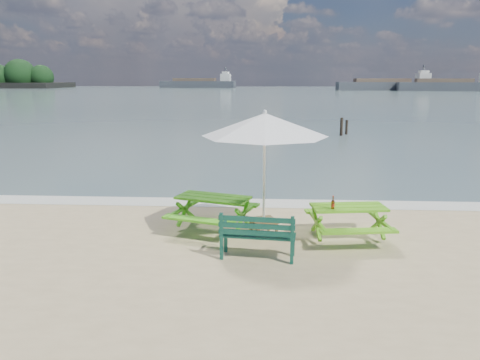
# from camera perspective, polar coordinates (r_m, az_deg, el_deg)

# --- Properties ---
(sea) EXTENTS (300.00, 300.00, 0.00)m
(sea) POSITION_cam_1_polar(r_m,az_deg,el_deg) (92.75, 3.29, 10.36)
(sea) COLOR slate
(sea) RESTS_ON ground
(foam_strip) EXTENTS (22.00, 0.90, 0.01)m
(foam_strip) POSITION_cam_1_polar(r_m,az_deg,el_deg) (12.74, 3.07, -2.84)
(foam_strip) COLOR silver
(foam_strip) RESTS_ON ground
(picnic_table_left) EXTENTS (2.08, 2.19, 0.77)m
(picnic_table_left) POSITION_cam_1_polar(r_m,az_deg,el_deg) (10.52, -3.28, -4.13)
(picnic_table_left) COLOR #4AB21A
(picnic_table_left) RESTS_ON ground
(picnic_table_right) EXTENTS (1.72, 1.87, 0.73)m
(picnic_table_right) POSITION_cam_1_polar(r_m,az_deg,el_deg) (10.15, 13.01, -5.17)
(picnic_table_right) COLOR #5CB01A
(picnic_table_right) RESTS_ON ground
(park_bench) EXTENTS (1.46, 0.63, 0.87)m
(park_bench) POSITION_cam_1_polar(r_m,az_deg,el_deg) (8.95, 2.17, -7.81)
(park_bench) COLOR #0F4032
(park_bench) RESTS_ON ground
(side_table) EXTENTS (0.70, 0.70, 0.35)m
(side_table) POSITION_cam_1_polar(r_m,az_deg,el_deg) (10.23, 2.90, -5.69)
(side_table) COLOR brown
(side_table) RESTS_ON ground
(patio_umbrella) EXTENTS (3.50, 3.50, 2.64)m
(patio_umbrella) POSITION_cam_1_polar(r_m,az_deg,el_deg) (9.77, 3.04, 6.74)
(patio_umbrella) COLOR silver
(patio_umbrella) RESTS_ON ground
(beer_bottle) EXTENTS (0.07, 0.07, 0.27)m
(beer_bottle) POSITION_cam_1_polar(r_m,az_deg,el_deg) (9.73, 11.25, -2.97)
(beer_bottle) COLOR #984816
(beer_bottle) RESTS_ON picnic_table_right
(swimmer) EXTENTS (0.73, 0.61, 1.70)m
(swimmer) POSITION_cam_1_polar(r_m,az_deg,el_deg) (25.66, 1.58, 3.93)
(swimmer) COLOR tan
(swimmer) RESTS_ON ground
(mooring_pilings) EXTENTS (0.56, 0.76, 1.25)m
(mooring_pilings) POSITION_cam_1_polar(r_m,az_deg,el_deg) (28.38, 12.50, 6.14)
(mooring_pilings) COLOR black
(mooring_pilings) RESTS_ON ground
(cargo_ships) EXTENTS (155.76, 36.99, 4.40)m
(cargo_ships) POSITION_cam_1_polar(r_m,az_deg,el_deg) (140.34, 25.20, 10.41)
(cargo_ships) COLOR #3B3F46
(cargo_ships) RESTS_ON ground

